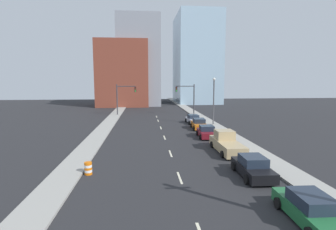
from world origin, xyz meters
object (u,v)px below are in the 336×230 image
object	(u,v)px
sedan_black	(253,167)
pickup_truck_tan	(226,143)
sedan_maroon	(207,132)
sedan_green	(311,210)
traffic_signal_right	(189,95)
traffic_barrel	(88,168)
sedan_orange	(199,124)
sedan_silver	(193,119)
traffic_signal_left	(122,95)
street_lamp	(214,98)

from	to	relation	value
sedan_black	pickup_truck_tan	world-z (taller)	pickup_truck_tan
sedan_maroon	sedan_green	bearing A→B (deg)	-85.83
traffic_signal_right	pickup_truck_tan	world-z (taller)	traffic_signal_right
sedan_green	traffic_barrel	bearing A→B (deg)	149.64
traffic_signal_right	pickup_truck_tan	xyz separation A→B (m)	(-1.29, -29.36, -3.26)
traffic_signal_right	sedan_green	bearing A→B (deg)	-91.76
pickup_truck_tan	traffic_barrel	bearing A→B (deg)	-156.43
sedan_orange	sedan_maroon	bearing A→B (deg)	-90.96
sedan_orange	sedan_silver	size ratio (longest dim) A/B	1.02
sedan_black	sedan_silver	world-z (taller)	sedan_black
traffic_barrel	pickup_truck_tan	world-z (taller)	pickup_truck_tan
pickup_truck_tan	sedan_silver	bearing A→B (deg)	89.95
sedan_black	pickup_truck_tan	distance (m)	6.90
traffic_signal_left	street_lamp	xyz separation A→B (m)	(15.32, -13.77, 0.33)
sedan_black	sedan_silver	distance (m)	24.82
traffic_barrel	sedan_silver	xyz separation A→B (m)	(12.46, 23.28, 0.17)
traffic_signal_right	sedan_orange	distance (m)	17.10
street_lamp	sedan_black	xyz separation A→B (m)	(-3.10, -22.49, -3.71)
sedan_maroon	sedan_silver	size ratio (longest dim) A/B	1.00
traffic_signal_left	street_lamp	bearing A→B (deg)	-41.96
pickup_truck_tan	sedan_orange	size ratio (longest dim) A/B	1.38
traffic_signal_left	pickup_truck_tan	bearing A→B (deg)	-67.03
sedan_maroon	sedan_orange	size ratio (longest dim) A/B	0.97
traffic_barrel	sedan_green	size ratio (longest dim) A/B	0.20
traffic_signal_left	traffic_barrel	size ratio (longest dim) A/B	6.68
traffic_barrel	traffic_signal_right	bearing A→B (deg)	68.49
traffic_barrel	street_lamp	xyz separation A→B (m)	(15.26, 20.96, 3.93)
traffic_signal_left	traffic_barrel	distance (m)	34.91
sedan_green	pickup_truck_tan	size ratio (longest dim) A/B	0.79
traffic_barrel	street_lamp	size ratio (longest dim) A/B	0.13
sedan_black	sedan_orange	size ratio (longest dim) A/B	1.02
traffic_barrel	sedan_silver	bearing A→B (deg)	61.85
traffic_barrel	street_lamp	world-z (taller)	street_lamp
street_lamp	sedan_green	bearing A→B (deg)	-95.69
traffic_signal_left	sedan_orange	xyz separation A→B (m)	(12.38, -16.71, -3.39)
traffic_signal_left	sedan_green	distance (m)	44.60
street_lamp	sedan_orange	size ratio (longest dim) A/B	1.69
sedan_black	pickup_truck_tan	xyz separation A→B (m)	(0.24, 6.90, 0.12)
traffic_signal_right	sedan_orange	size ratio (longest dim) A/B	1.43
traffic_signal_left	sedan_maroon	xyz separation A→B (m)	(12.08, -22.64, -3.40)
sedan_green	sedan_maroon	bearing A→B (deg)	93.42
traffic_barrel	sedan_maroon	bearing A→B (deg)	45.15
street_lamp	traffic_signal_right	bearing A→B (deg)	96.52
sedan_green	sedan_silver	size ratio (longest dim) A/B	1.12
traffic_signal_right	sedan_orange	xyz separation A→B (m)	(-1.37, -16.71, -3.39)
traffic_signal_right	street_lamp	distance (m)	13.86
street_lamp	sedan_maroon	distance (m)	10.16
traffic_signal_right	sedan_silver	size ratio (longest dim) A/B	1.46
sedan_black	pickup_truck_tan	bearing A→B (deg)	89.63
street_lamp	pickup_truck_tan	xyz separation A→B (m)	(-2.87, -15.59, -3.59)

